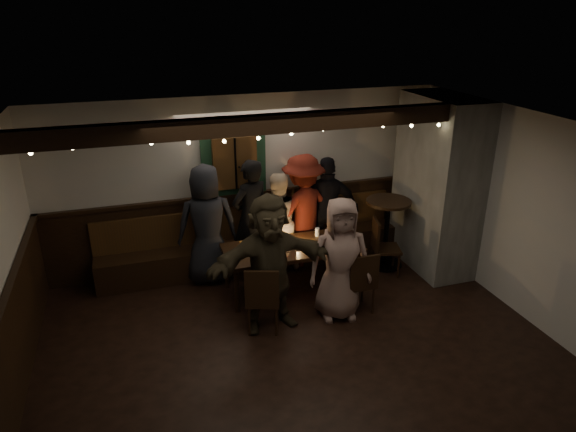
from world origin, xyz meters
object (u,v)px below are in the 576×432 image
object	(u,v)px
person_a	(207,225)
person_b	(251,217)
high_top	(387,225)
dining_table	(292,250)
person_g	(340,259)
person_f	(270,263)
chair_near_right	(361,280)
chair_near_left	(263,296)
person_c	(277,222)
chair_end	(381,244)
person_e	(327,210)
person_d	(303,211)

from	to	relation	value
person_a	person_b	size ratio (longest dim) A/B	1.00
high_top	dining_table	bearing A→B (deg)	-170.27
person_g	person_f	bearing A→B (deg)	-173.35
chair_near_right	person_a	bearing A→B (deg)	139.08
chair_near_left	person_c	size ratio (longest dim) A/B	0.59
person_a	chair_end	bearing A→B (deg)	168.47
chair_end	person_a	distance (m)	2.56
chair_near_left	chair_end	xyz separation A→B (m)	(2.07, 0.92, -0.02)
high_top	person_e	world-z (taller)	person_e
dining_table	person_g	size ratio (longest dim) A/B	1.17
dining_table	person_f	bearing A→B (deg)	-125.51
high_top	chair_near_left	bearing A→B (deg)	-153.21
person_e	person_b	bearing A→B (deg)	13.66
dining_table	person_a	bearing A→B (deg)	148.67
chair_near_left	chair_near_right	size ratio (longest dim) A/B	1.04
person_d	person_g	world-z (taller)	person_d
person_a	person_f	xyz separation A→B (m)	(0.52, -1.40, 0.00)
chair_end	person_g	world-z (taller)	person_g
person_c	person_g	size ratio (longest dim) A/B	0.94
chair_end	high_top	distance (m)	0.36
person_c	person_e	xyz separation A→B (m)	(0.84, 0.06, 0.07)
person_b	person_c	xyz separation A→B (m)	(0.38, -0.04, -0.11)
person_a	person_c	xyz separation A→B (m)	(1.04, 0.06, -0.11)
person_c	chair_end	bearing A→B (deg)	152.20
chair_near_left	person_g	distance (m)	1.07
chair_near_left	chair_end	size ratio (longest dim) A/B	1.04
dining_table	person_a	size ratio (longest dim) A/B	1.08
person_b	person_e	xyz separation A→B (m)	(1.22, 0.02, -0.04)
chair_end	chair_near_left	bearing A→B (deg)	-156.09
chair_end	person_b	size ratio (longest dim) A/B	0.50
chair_near_left	person_g	bearing A→B (deg)	3.87
person_d	person_e	bearing A→B (deg)	166.75
dining_table	person_c	bearing A→B (deg)	91.33
chair_near_right	person_e	world-z (taller)	person_e
high_top	chair_end	bearing A→B (deg)	-130.98
person_a	person_c	distance (m)	1.05
dining_table	person_b	size ratio (longest dim) A/B	1.08
chair_near_left	person_c	xyz separation A→B (m)	(0.65, 1.57, 0.25)
chair_near_left	person_b	size ratio (longest dim) A/B	0.52
dining_table	chair_near_left	distance (m)	1.10
high_top	person_a	size ratio (longest dim) A/B	0.61
person_e	person_g	distance (m)	1.63
person_b	dining_table	bearing A→B (deg)	94.73
person_b	person_d	distance (m)	0.81
chair_near_left	person_g	xyz separation A→B (m)	(1.03, 0.07, 0.30)
high_top	person_b	xyz separation A→B (m)	(-2.00, 0.47, 0.20)
chair_near_left	person_g	size ratio (longest dim) A/B	0.56
person_c	person_e	world-z (taller)	person_e
person_d	chair_near_right	bearing A→B (deg)	82.61
person_g	person_c	bearing A→B (deg)	113.98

